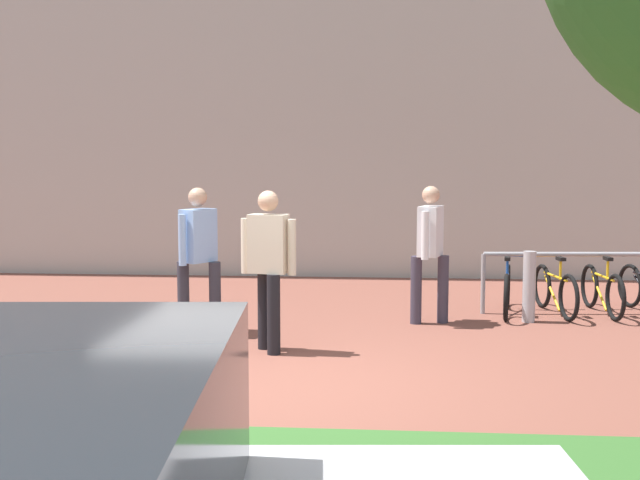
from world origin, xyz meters
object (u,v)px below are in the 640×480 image
object	(u,v)px
bollard_steel	(529,287)
person_shirt_blue	(198,251)
bike_rack_cluster	(602,288)
person_shirt_white	(430,245)
person_casual_tan	(268,260)

from	to	relation	value
bollard_steel	person_shirt_blue	size ratio (longest dim) A/B	0.52
person_shirt_blue	bike_rack_cluster	bearing A→B (deg)	17.27
person_shirt_white	bollard_steel	bearing A→B (deg)	7.94
bike_rack_cluster	person_shirt_white	world-z (taller)	person_shirt_white
bike_rack_cluster	person_shirt_white	xyz separation A→B (m)	(-2.32, -0.78, 0.64)
person_shirt_white	person_shirt_blue	bearing A→B (deg)	-163.90
bollard_steel	person_casual_tan	world-z (taller)	person_casual_tan
person_casual_tan	person_shirt_white	world-z (taller)	same
bike_rack_cluster	person_shirt_blue	bearing A→B (deg)	-162.73
bike_rack_cluster	person_shirt_white	bearing A→B (deg)	-161.35
person_shirt_white	bike_rack_cluster	bearing A→B (deg)	18.65
bike_rack_cluster	bollard_steel	world-z (taller)	bollard_steel
bollard_steel	person_casual_tan	bearing A→B (deg)	-149.61
bollard_steel	person_casual_tan	xyz separation A→B (m)	(-3.05, -1.79, 0.53)
bike_rack_cluster	person_shirt_blue	xyz separation A→B (m)	(-5.06, -1.57, 0.64)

